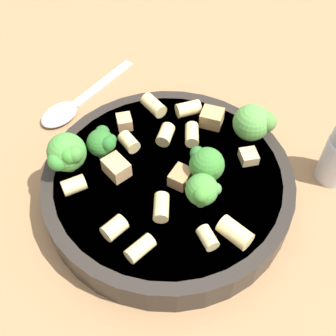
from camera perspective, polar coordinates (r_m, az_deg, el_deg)
ground_plane at (r=0.45m, az=0.00°, el=-3.65°), size 2.00×2.00×0.00m
pasta_bowl at (r=0.43m, az=0.00°, el=-2.06°), size 0.25×0.25×0.04m
broccoli_floret_0 at (r=0.41m, az=-13.59°, el=1.91°), size 0.04×0.04×0.04m
broccoli_floret_1 at (r=0.40m, az=5.30°, el=0.76°), size 0.04×0.03×0.04m
broccoli_floret_2 at (r=0.38m, az=4.68°, el=-3.09°), size 0.03×0.03×0.04m
broccoli_floret_3 at (r=0.45m, az=11.62°, el=6.10°), size 0.04×0.04×0.04m
broccoli_floret_4 at (r=0.43m, az=-8.90°, el=3.49°), size 0.03×0.03×0.03m
rigatoni_0 at (r=0.37m, az=-3.79°, el=-10.80°), size 0.03×0.03×0.01m
rigatoni_1 at (r=0.38m, az=9.05°, el=-8.63°), size 0.03×0.03×0.02m
rigatoni_2 at (r=0.45m, az=-0.35°, el=4.54°), size 0.03×0.02×0.01m
rigatoni_3 at (r=0.45m, az=3.26°, el=4.56°), size 0.03×0.02×0.01m
rigatoni_4 at (r=0.37m, az=5.39°, el=-9.39°), size 0.02×0.02×0.01m
rigatoni_5 at (r=0.44m, az=-5.31°, el=3.53°), size 0.03×0.03×0.01m
rigatoni_6 at (r=0.48m, az=-1.96°, el=8.48°), size 0.03×0.03×0.02m
rigatoni_7 at (r=0.41m, az=-12.63°, el=-2.30°), size 0.03×0.03×0.02m
rigatoni_8 at (r=0.38m, az=-7.27°, el=-8.06°), size 0.03×0.03×0.02m
rigatoni_9 at (r=0.39m, az=-1.19°, el=-5.30°), size 0.03×0.02×0.01m
rigatoni_10 at (r=0.47m, az=2.77°, el=8.02°), size 0.03×0.03×0.02m
chicken_chunk_0 at (r=0.42m, az=-7.01°, el=0.06°), size 0.03×0.03×0.02m
chicken_chunk_1 at (r=0.44m, az=10.86°, el=1.56°), size 0.02×0.02×0.01m
chicken_chunk_2 at (r=0.46m, az=5.95°, el=6.77°), size 0.03×0.03×0.02m
chicken_chunk_3 at (r=0.41m, az=1.69°, el=-1.25°), size 0.03×0.02×0.01m
chicken_chunk_4 at (r=0.46m, az=-5.93°, el=6.23°), size 0.02×0.02×0.01m
spoon at (r=0.55m, az=-12.93°, el=8.26°), size 0.15×0.10×0.01m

